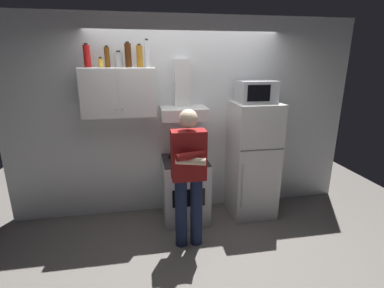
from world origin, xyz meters
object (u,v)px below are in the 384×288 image
Objects in this scene: bottle_liquor_amber at (140,56)px; cooking_pot at (196,157)px; microwave at (256,92)px; bottle_beer_brown at (107,57)px; stove_oven at (185,189)px; bottle_rum_dark at (128,55)px; refrigerator at (252,160)px; bottle_soda_red at (87,56)px; range_hood at (183,103)px; bottle_canister_steel at (119,60)px; bottle_spice_jar at (101,63)px; person_standing at (189,175)px; bottle_vodka_clear at (147,54)px; upper_cabinet at (119,92)px.

cooking_pot is at bearing -21.64° from bottle_liquor_amber.
bottle_beer_brown reaches higher than microwave.
microwave is (0.95, 0.02, 1.31)m from stove_oven.
bottle_rum_dark reaches higher than bottle_liquor_amber.
refrigerator reaches higher than stove_oven.
bottle_soda_red is (-1.14, 0.12, 1.75)m from stove_oven.
bottle_rum_dark reaches higher than refrigerator.
range_hood is 2.55× the size of bottle_rum_dark.
bottle_canister_steel is 1.61× the size of bottle_spice_jar.
person_standing is (-1.00, -0.61, 0.10)m from refrigerator.
person_standing is 0.52m from cooking_pot.
person_standing is at bearing -110.30° from cooking_pot.
bottle_canister_steel is 0.14m from bottle_beer_brown.
bottle_vodka_clear reaches higher than bottle_canister_steel.
upper_cabinet is at bearing 175.55° from bottle_rum_dark.
range_hood is at bearing 0.09° from upper_cabinet.
bottle_beer_brown is at bearing 175.09° from bottle_canister_steel.
bottle_rum_dark is at bearing 130.44° from person_standing.
range_hood is (0.00, 0.13, 1.16)m from stove_oven.
bottle_vodka_clear reaches higher than upper_cabinet.
range_hood is 0.47× the size of refrigerator.
bottle_vodka_clear is at bearing 176.59° from range_hood.
range_hood is at bearing 172.45° from refrigerator.
bottle_soda_red is (-0.15, 0.02, 0.08)m from bottle_spice_jar.
range_hood is 6.25× the size of bottle_spice_jar.
bottle_soda_red is at bearing 178.82° from bottle_rum_dark.
microwave is at bearing -6.46° from range_hood.
stove_oven is 3.21× the size of bottle_soda_red.
bottle_beer_brown reaches higher than range_hood.
upper_cabinet is at bearing 175.93° from refrigerator.
range_hood is 2.63× the size of cooking_pot.
microwave is 1.45m from person_standing.
bottle_liquor_amber is (-0.53, 0.14, 1.75)m from stove_oven.
bottle_beer_brown reaches higher than person_standing.
bottle_spice_jar is (-0.94, 0.71, 1.20)m from person_standing.
refrigerator is 1.98m from bottle_vodka_clear.
stove_oven is 1.62m from microwave.
bottle_vodka_clear is at bearing 4.89° from bottle_spice_jar.
stove_oven is 1.84m from bottle_vodka_clear.
bottle_rum_dark is at bearing -4.45° from upper_cabinet.
bottle_spice_jar is at bearing 177.44° from microwave.
microwave is 4.00× the size of bottle_spice_jar.
range_hood reaches higher than stove_oven.
stove_oven is at bearing -6.12° from bottle_spice_jar.
bottle_vodka_clear reaches higher than refrigerator.
bottle_canister_steel is at bearing 178.07° from bottle_liquor_amber.
bottle_liquor_amber is at bearing -173.52° from bottle_vodka_clear.
range_hood is 0.89m from bottle_rum_dark.
bottle_beer_brown is at bearing 177.03° from bottle_liquor_amber.
bottle_liquor_amber reaches higher than range_hood.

